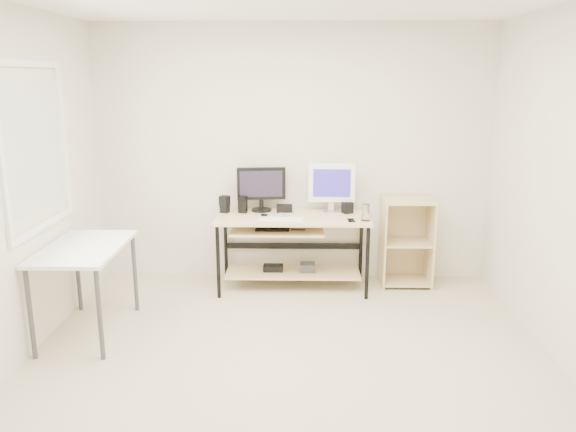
{
  "coord_description": "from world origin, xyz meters",
  "views": [
    {
      "loc": [
        0.06,
        -3.7,
        2.08
      ],
      "look_at": [
        -0.04,
        1.3,
        0.84
      ],
      "focal_mm": 35.0,
      "sensor_mm": 36.0,
      "label": 1
    }
  ],
  "objects_px": {
    "audio_controller": "(243,205)",
    "black_monitor": "(261,186)",
    "desk": "(290,236)",
    "side_table": "(84,256)",
    "white_imac": "(332,184)",
    "shelf_unit": "(406,241)"
  },
  "relations": [
    {
      "from": "side_table",
      "to": "white_imac",
      "type": "xyz_separation_m",
      "value": [
        2.06,
        1.23,
        0.37
      ]
    },
    {
      "from": "desk",
      "to": "black_monitor",
      "type": "bearing_deg",
      "value": 146.73
    },
    {
      "from": "audio_controller",
      "to": "black_monitor",
      "type": "bearing_deg",
      "value": 40.76
    },
    {
      "from": "black_monitor",
      "to": "shelf_unit",
      "type": "bearing_deg",
      "value": -7.3
    },
    {
      "from": "shelf_unit",
      "to": "white_imac",
      "type": "xyz_separation_m",
      "value": [
        -0.77,
        0.01,
        0.58
      ]
    },
    {
      "from": "desk",
      "to": "white_imac",
      "type": "xyz_separation_m",
      "value": [
        0.41,
        0.17,
        0.5
      ]
    },
    {
      "from": "shelf_unit",
      "to": "audio_controller",
      "type": "relative_size",
      "value": 5.27
    },
    {
      "from": "side_table",
      "to": "shelf_unit",
      "type": "xyz_separation_m",
      "value": [
        2.83,
        1.22,
        -0.22
      ]
    },
    {
      "from": "side_table",
      "to": "shelf_unit",
      "type": "relative_size",
      "value": 1.11
    },
    {
      "from": "side_table",
      "to": "shelf_unit",
      "type": "bearing_deg",
      "value": 23.33
    },
    {
      "from": "desk",
      "to": "white_imac",
      "type": "distance_m",
      "value": 0.67
    },
    {
      "from": "shelf_unit",
      "to": "black_monitor",
      "type": "height_order",
      "value": "black_monitor"
    },
    {
      "from": "desk",
      "to": "white_imac",
      "type": "bearing_deg",
      "value": 22.01
    },
    {
      "from": "side_table",
      "to": "audio_controller",
      "type": "bearing_deg",
      "value": 44.81
    },
    {
      "from": "side_table",
      "to": "white_imac",
      "type": "relative_size",
      "value": 2.02
    },
    {
      "from": "desk",
      "to": "side_table",
      "type": "distance_m",
      "value": 1.97
    },
    {
      "from": "shelf_unit",
      "to": "black_monitor",
      "type": "relative_size",
      "value": 1.83
    },
    {
      "from": "desk",
      "to": "black_monitor",
      "type": "height_order",
      "value": "black_monitor"
    },
    {
      "from": "desk",
      "to": "black_monitor",
      "type": "relative_size",
      "value": 3.06
    },
    {
      "from": "side_table",
      "to": "black_monitor",
      "type": "relative_size",
      "value": 2.04
    },
    {
      "from": "side_table",
      "to": "white_imac",
      "type": "height_order",
      "value": "white_imac"
    },
    {
      "from": "desk",
      "to": "white_imac",
      "type": "height_order",
      "value": "white_imac"
    }
  ]
}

